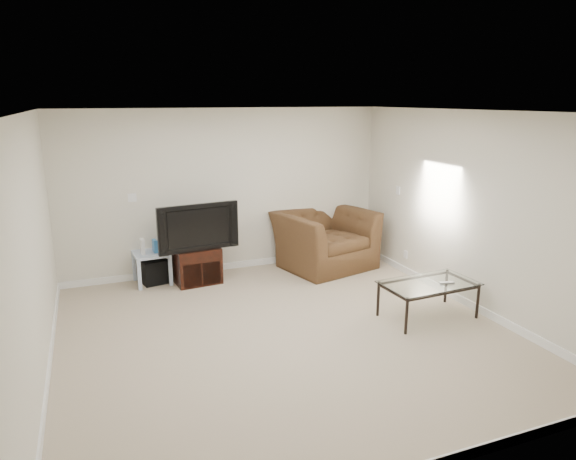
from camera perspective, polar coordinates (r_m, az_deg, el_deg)
name	(u,v)px	position (r m, az deg, el deg)	size (l,w,h in m)	color
floor	(286,333)	(6.04, -0.27, -11.41)	(5.00, 5.00, 0.00)	tan
ceiling	(285,111)	(5.44, -0.30, 13.03)	(5.00, 5.00, 0.00)	white
wall_back	(227,191)	(7.94, -6.82, 4.29)	(5.00, 0.02, 2.50)	silver
wall_left	(33,253)	(5.28, -26.49, -2.29)	(0.02, 5.00, 2.50)	silver
wall_right	(469,211)	(6.89, 19.50, 2.02)	(0.02, 5.00, 2.50)	silver
plate_back	(132,198)	(7.71, -16.92, 3.46)	(0.12, 0.02, 0.12)	white
plate_right_switch	(398,190)	(8.14, 12.13, 4.31)	(0.02, 0.09, 0.13)	white
plate_right_outlet	(406,254)	(8.11, 12.94, -2.67)	(0.02, 0.08, 0.12)	white
tv_stand	(197,265)	(7.63, -10.04, -3.89)	(0.63, 0.44, 0.53)	black
dvd_player	(198,254)	(7.54, -10.02, -2.70)	(0.36, 0.25, 0.05)	black
television	(196,226)	(7.44, -10.18, 0.47)	(1.09, 0.22, 0.68)	black
side_table	(152,268)	(7.77, -14.88, -4.06)	(0.49, 0.49, 0.47)	silver
subwoofer	(154,271)	(7.81, -14.66, -4.47)	(0.36, 0.36, 0.36)	black
game_console	(142,246)	(7.63, -15.88, -1.77)	(0.05, 0.16, 0.22)	white
game_case	(155,246)	(7.67, -14.58, -1.73)	(0.05, 0.14, 0.19)	#337FCC
recliner	(325,230)	(8.16, 4.15, 0.00)	(1.39, 0.90, 1.21)	#4F3B23
coffee_table	(428,300)	(6.60, 15.26, -7.50)	(1.15, 0.65, 0.45)	black
remote	(447,283)	(6.55, 17.23, -5.62)	(0.18, 0.05, 0.02)	#B2B2B7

